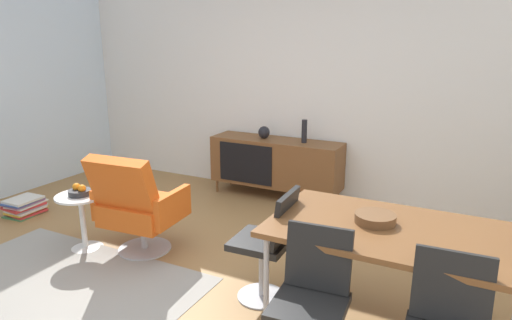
{
  "coord_description": "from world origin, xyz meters",
  "views": [
    {
      "loc": [
        1.97,
        -2.45,
        1.87
      ],
      "look_at": [
        0.46,
        0.49,
        0.98
      ],
      "focal_mm": 31.35,
      "sensor_mm": 36.0,
      "label": 1
    }
  ],
  "objects_px": {
    "vase_sculptural_dark": "(264,132)",
    "magazine_stack": "(25,206)",
    "dining_table": "(399,236)",
    "dining_chair_front_left": "(312,298)",
    "dining_chair_near_window": "(269,241)",
    "fruit_bowl": "(80,191)",
    "vase_cobalt": "(304,131)",
    "side_table_round": "(82,216)",
    "lounge_chair_red": "(137,204)",
    "sideboard": "(276,162)",
    "wooden_bowl_on_table": "(375,218)"
  },
  "relations": [
    {
      "from": "dining_table",
      "to": "wooden_bowl_on_table",
      "type": "distance_m",
      "value": 0.18
    },
    {
      "from": "vase_sculptural_dark",
      "to": "fruit_bowl",
      "type": "height_order",
      "value": "vase_sculptural_dark"
    },
    {
      "from": "sideboard",
      "to": "fruit_bowl",
      "type": "height_order",
      "value": "sideboard"
    },
    {
      "from": "vase_cobalt",
      "to": "fruit_bowl",
      "type": "relative_size",
      "value": 1.35
    },
    {
      "from": "sideboard",
      "to": "side_table_round",
      "type": "height_order",
      "value": "sideboard"
    },
    {
      "from": "dining_chair_near_window",
      "to": "side_table_round",
      "type": "bearing_deg",
      "value": -179.44
    },
    {
      "from": "dining_table",
      "to": "magazine_stack",
      "type": "relative_size",
      "value": 3.77
    },
    {
      "from": "vase_cobalt",
      "to": "vase_sculptural_dark",
      "type": "distance_m",
      "value": 0.52
    },
    {
      "from": "wooden_bowl_on_table",
      "to": "magazine_stack",
      "type": "xyz_separation_m",
      "value": [
        -3.86,
        0.24,
        -0.67
      ]
    },
    {
      "from": "vase_cobalt",
      "to": "dining_chair_front_left",
      "type": "distance_m",
      "value": 2.88
    },
    {
      "from": "wooden_bowl_on_table",
      "to": "fruit_bowl",
      "type": "height_order",
      "value": "wooden_bowl_on_table"
    },
    {
      "from": "vase_sculptural_dark",
      "to": "lounge_chair_red",
      "type": "distance_m",
      "value": 1.98
    },
    {
      "from": "lounge_chair_red",
      "to": "magazine_stack",
      "type": "xyz_separation_m",
      "value": [
        -1.76,
        0.13,
        -0.37
      ]
    },
    {
      "from": "side_table_round",
      "to": "vase_sculptural_dark",
      "type": "bearing_deg",
      "value": 68.73
    },
    {
      "from": "wooden_bowl_on_table",
      "to": "vase_sculptural_dark",
      "type": "bearing_deg",
      "value": 131.33
    },
    {
      "from": "lounge_chair_red",
      "to": "vase_cobalt",
      "type": "bearing_deg",
      "value": 67.01
    },
    {
      "from": "lounge_chair_red",
      "to": "side_table_round",
      "type": "height_order",
      "value": "lounge_chair_red"
    },
    {
      "from": "dining_table",
      "to": "dining_chair_near_window",
      "type": "distance_m",
      "value": 0.92
    },
    {
      "from": "vase_sculptural_dark",
      "to": "dining_table",
      "type": "distance_m",
      "value": 2.85
    },
    {
      "from": "wooden_bowl_on_table",
      "to": "magazine_stack",
      "type": "height_order",
      "value": "wooden_bowl_on_table"
    },
    {
      "from": "lounge_chair_red",
      "to": "side_table_round",
      "type": "bearing_deg",
      "value": -162.31
    },
    {
      "from": "vase_sculptural_dark",
      "to": "lounge_chair_red",
      "type": "xyz_separation_m",
      "value": [
        -0.3,
        -1.93,
        -0.33
      ]
    },
    {
      "from": "wooden_bowl_on_table",
      "to": "magazine_stack",
      "type": "bearing_deg",
      "value": 176.38
    },
    {
      "from": "vase_sculptural_dark",
      "to": "dining_table",
      "type": "xyz_separation_m",
      "value": [
        1.95,
        -2.08,
        -0.1
      ]
    },
    {
      "from": "dining_chair_near_window",
      "to": "magazine_stack",
      "type": "relative_size",
      "value": 2.02
    },
    {
      "from": "dining_chair_front_left",
      "to": "vase_cobalt",
      "type": "bearing_deg",
      "value": 112.29
    },
    {
      "from": "sideboard",
      "to": "lounge_chair_red",
      "type": "distance_m",
      "value": 1.98
    },
    {
      "from": "vase_cobalt",
      "to": "fruit_bowl",
      "type": "xyz_separation_m",
      "value": [
        -1.33,
        -2.1,
        -0.3
      ]
    },
    {
      "from": "vase_cobalt",
      "to": "fruit_bowl",
      "type": "bearing_deg",
      "value": -122.47
    },
    {
      "from": "sideboard",
      "to": "dining_chair_near_window",
      "type": "height_order",
      "value": "dining_chair_near_window"
    },
    {
      "from": "sideboard",
      "to": "dining_table",
      "type": "relative_size",
      "value": 1.0
    },
    {
      "from": "sideboard",
      "to": "vase_cobalt",
      "type": "height_order",
      "value": "vase_cobalt"
    },
    {
      "from": "magazine_stack",
      "to": "lounge_chair_red",
      "type": "bearing_deg",
      "value": -4.26
    },
    {
      "from": "vase_cobalt",
      "to": "lounge_chair_red",
      "type": "xyz_separation_m",
      "value": [
        -0.82,
        -1.93,
        -0.39
      ]
    },
    {
      "from": "dining_chair_front_left",
      "to": "fruit_bowl",
      "type": "bearing_deg",
      "value": 167.33
    },
    {
      "from": "vase_cobalt",
      "to": "magazine_stack",
      "type": "bearing_deg",
      "value": -145.08
    },
    {
      "from": "dining_chair_near_window",
      "to": "fruit_bowl",
      "type": "distance_m",
      "value": 1.88
    },
    {
      "from": "sideboard",
      "to": "dining_chair_front_left",
      "type": "bearing_deg",
      "value": -61.37
    },
    {
      "from": "vase_sculptural_dark",
      "to": "magazine_stack",
      "type": "height_order",
      "value": "vase_sculptural_dark"
    },
    {
      "from": "dining_table",
      "to": "fruit_bowl",
      "type": "xyz_separation_m",
      "value": [
        -2.77,
        -0.02,
        -0.14
      ]
    },
    {
      "from": "dining_chair_front_left",
      "to": "sideboard",
      "type": "bearing_deg",
      "value": 118.63
    },
    {
      "from": "sideboard",
      "to": "dining_chair_near_window",
      "type": "bearing_deg",
      "value": -66.43
    },
    {
      "from": "dining_chair_front_left",
      "to": "dining_chair_near_window",
      "type": "bearing_deg",
      "value": 133.55
    },
    {
      "from": "dining_table",
      "to": "dining_chair_front_left",
      "type": "bearing_deg",
      "value": -122.41
    },
    {
      "from": "dining_chair_near_window",
      "to": "vase_cobalt",
      "type": "bearing_deg",
      "value": 104.77
    },
    {
      "from": "lounge_chair_red",
      "to": "dining_chair_near_window",
      "type": "bearing_deg",
      "value": -6.07
    },
    {
      "from": "vase_cobalt",
      "to": "dining_chair_front_left",
      "type": "xyz_separation_m",
      "value": [
        1.08,
        -2.64,
        -0.39
      ]
    },
    {
      "from": "vase_cobalt",
      "to": "dining_chair_near_window",
      "type": "relative_size",
      "value": 0.31
    },
    {
      "from": "vase_cobalt",
      "to": "lounge_chair_red",
      "type": "relative_size",
      "value": 0.28
    },
    {
      "from": "vase_cobalt",
      "to": "side_table_round",
      "type": "height_order",
      "value": "vase_cobalt"
    }
  ]
}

